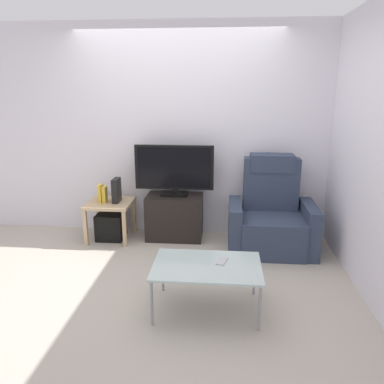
{
  "coord_description": "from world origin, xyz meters",
  "views": [
    {
      "loc": [
        0.58,
        -3.59,
        1.83
      ],
      "look_at": [
        0.22,
        0.5,
        0.7
      ],
      "focal_mm": 35.44,
      "sensor_mm": 36.0,
      "label": 1
    }
  ],
  "objects_px": {
    "game_console": "(116,190)",
    "coffee_table": "(207,268)",
    "side_table": "(110,208)",
    "recliner_armchair": "(271,218)",
    "tv_stand": "(175,217)",
    "cell_phone": "(222,261)",
    "book_leftmost": "(101,193)",
    "subwoofer_box": "(111,226)",
    "television": "(174,169)",
    "book_middle": "(105,195)"
  },
  "relations": [
    {
      "from": "tv_stand",
      "to": "coffee_table",
      "type": "xyz_separation_m",
      "value": [
        0.48,
        -1.57,
        0.11
      ]
    },
    {
      "from": "book_leftmost",
      "to": "book_middle",
      "type": "bearing_deg",
      "value": 0.0
    },
    {
      "from": "side_table",
      "to": "book_leftmost",
      "type": "xyz_separation_m",
      "value": [
        -0.1,
        -0.02,
        0.19
      ]
    },
    {
      "from": "television",
      "to": "subwoofer_box",
      "type": "relative_size",
      "value": 2.93
    },
    {
      "from": "cell_phone",
      "to": "game_console",
      "type": "bearing_deg",
      "value": 148.35
    },
    {
      "from": "television",
      "to": "book_middle",
      "type": "height_order",
      "value": "television"
    },
    {
      "from": "coffee_table",
      "to": "television",
      "type": "bearing_deg",
      "value": 106.83
    },
    {
      "from": "recliner_armchair",
      "to": "subwoofer_box",
      "type": "height_order",
      "value": "recliner_armchair"
    },
    {
      "from": "game_console",
      "to": "coffee_table",
      "type": "xyz_separation_m",
      "value": [
        1.18,
        -1.49,
        -0.24
      ]
    },
    {
      "from": "recliner_armchair",
      "to": "television",
      "type": "bearing_deg",
      "value": 173.65
    },
    {
      "from": "book_middle",
      "to": "cell_phone",
      "type": "distance_m",
      "value": 2.01
    },
    {
      "from": "tv_stand",
      "to": "side_table",
      "type": "bearing_deg",
      "value": -173.2
    },
    {
      "from": "side_table",
      "to": "book_middle",
      "type": "distance_m",
      "value": 0.18
    },
    {
      "from": "television",
      "to": "book_middle",
      "type": "distance_m",
      "value": 0.9
    },
    {
      "from": "game_console",
      "to": "coffee_table",
      "type": "distance_m",
      "value": 1.92
    },
    {
      "from": "cell_phone",
      "to": "side_table",
      "type": "bearing_deg",
      "value": 150.46
    },
    {
      "from": "game_console",
      "to": "coffee_table",
      "type": "height_order",
      "value": "game_console"
    },
    {
      "from": "television",
      "to": "subwoofer_box",
      "type": "distance_m",
      "value": 1.07
    },
    {
      "from": "book_leftmost",
      "to": "coffee_table",
      "type": "distance_m",
      "value": 2.01
    },
    {
      "from": "side_table",
      "to": "book_leftmost",
      "type": "distance_m",
      "value": 0.21
    },
    {
      "from": "book_leftmost",
      "to": "cell_phone",
      "type": "height_order",
      "value": "book_leftmost"
    },
    {
      "from": "game_console",
      "to": "coffee_table",
      "type": "bearing_deg",
      "value": -51.53
    },
    {
      "from": "tv_stand",
      "to": "coffee_table",
      "type": "height_order",
      "value": "tv_stand"
    },
    {
      "from": "television",
      "to": "coffee_table",
      "type": "distance_m",
      "value": 1.73
    },
    {
      "from": "television",
      "to": "side_table",
      "type": "relative_size",
      "value": 1.78
    },
    {
      "from": "side_table",
      "to": "coffee_table",
      "type": "bearing_deg",
      "value": -49.28
    },
    {
      "from": "subwoofer_box",
      "to": "book_middle",
      "type": "relative_size",
      "value": 1.67
    },
    {
      "from": "tv_stand",
      "to": "cell_phone",
      "type": "relative_size",
      "value": 4.57
    },
    {
      "from": "side_table",
      "to": "recliner_armchair",
      "type": "bearing_deg",
      "value": -3.63
    },
    {
      "from": "subwoofer_box",
      "to": "book_middle",
      "type": "distance_m",
      "value": 0.41
    },
    {
      "from": "cell_phone",
      "to": "subwoofer_box",
      "type": "bearing_deg",
      "value": 150.46
    },
    {
      "from": "book_middle",
      "to": "game_console",
      "type": "xyz_separation_m",
      "value": [
        0.14,
        0.03,
        0.05
      ]
    },
    {
      "from": "television",
      "to": "subwoofer_box",
      "type": "xyz_separation_m",
      "value": [
        -0.79,
        -0.11,
        -0.71
      ]
    },
    {
      "from": "book_leftmost",
      "to": "cell_phone",
      "type": "xyz_separation_m",
      "value": [
        1.49,
        -1.38,
        -0.17
      ]
    },
    {
      "from": "tv_stand",
      "to": "book_leftmost",
      "type": "bearing_deg",
      "value": -172.69
    },
    {
      "from": "book_leftmost",
      "to": "television",
      "type": "bearing_deg",
      "value": 8.51
    },
    {
      "from": "subwoofer_box",
      "to": "coffee_table",
      "type": "bearing_deg",
      "value": -49.28
    },
    {
      "from": "subwoofer_box",
      "to": "side_table",
      "type": "bearing_deg",
      "value": 180.0
    },
    {
      "from": "side_table",
      "to": "book_middle",
      "type": "xyz_separation_m",
      "value": [
        -0.05,
        -0.02,
        0.17
      ]
    },
    {
      "from": "tv_stand",
      "to": "book_middle",
      "type": "relative_size",
      "value": 3.5
    },
    {
      "from": "side_table",
      "to": "coffee_table",
      "type": "height_order",
      "value": "side_table"
    },
    {
      "from": "television",
      "to": "side_table",
      "type": "xyz_separation_m",
      "value": [
        -0.79,
        -0.11,
        -0.48
      ]
    },
    {
      "from": "book_leftmost",
      "to": "game_console",
      "type": "height_order",
      "value": "game_console"
    },
    {
      "from": "side_table",
      "to": "game_console",
      "type": "bearing_deg",
      "value": 6.34
    },
    {
      "from": "television",
      "to": "side_table",
      "type": "height_order",
      "value": "television"
    },
    {
      "from": "television",
      "to": "coffee_table",
      "type": "height_order",
      "value": "television"
    },
    {
      "from": "tv_stand",
      "to": "game_console",
      "type": "xyz_separation_m",
      "value": [
        -0.7,
        -0.08,
        0.35
      ]
    },
    {
      "from": "television",
      "to": "recliner_armchair",
      "type": "xyz_separation_m",
      "value": [
        1.16,
        -0.24,
        -0.51
      ]
    },
    {
      "from": "coffee_table",
      "to": "cell_phone",
      "type": "relative_size",
      "value": 6.0
    },
    {
      "from": "television",
      "to": "cell_phone",
      "type": "distance_m",
      "value": 1.7
    }
  ]
}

